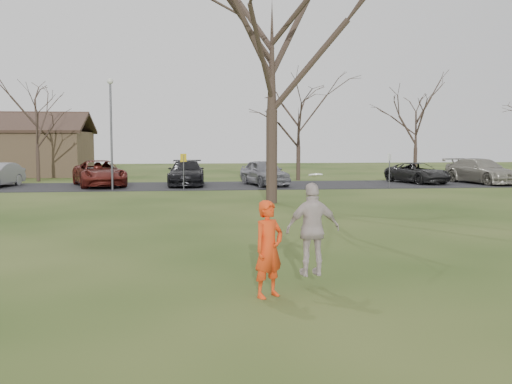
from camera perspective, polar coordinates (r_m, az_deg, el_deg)
ground at (r=11.44m, az=2.37°, el=-9.30°), size 120.00×120.00×0.00m
parking_strip at (r=36.09m, az=-3.89°, el=0.62°), size 62.00×6.50×0.04m
player_defender at (r=10.57m, az=1.25°, el=-5.60°), size 0.77×0.71×1.77m
car_2 at (r=36.57m, az=-15.10°, el=1.78°), size 4.18×6.20×1.58m
car_3 at (r=36.33m, az=-6.84°, el=1.88°), size 2.30×5.39×1.55m
car_4 at (r=36.05m, az=0.82°, el=1.93°), size 3.01×5.02×1.60m
car_6 at (r=39.48m, az=15.56°, el=1.82°), size 3.53×5.20×1.32m
car_7 at (r=40.42m, az=21.21°, el=1.93°), size 3.48×5.89×1.60m
catching_play at (r=11.21m, az=5.60°, el=-3.65°), size 1.09×0.53×1.97m
lamp_post at (r=33.73m, az=-14.02°, el=6.88°), size 0.34×0.34×6.27m
sign_yellow at (r=32.97m, az=-7.12°, el=2.66°), size 0.35×0.35×2.08m
sign_white at (r=35.00m, az=12.95°, el=2.71°), size 0.35×0.35×2.08m
big_tree at (r=26.54m, az=1.57°, el=14.13°), size 9.00×9.00×14.00m
small_tree_row at (r=41.47m, az=1.84°, el=6.57°), size 55.00×5.90×8.50m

